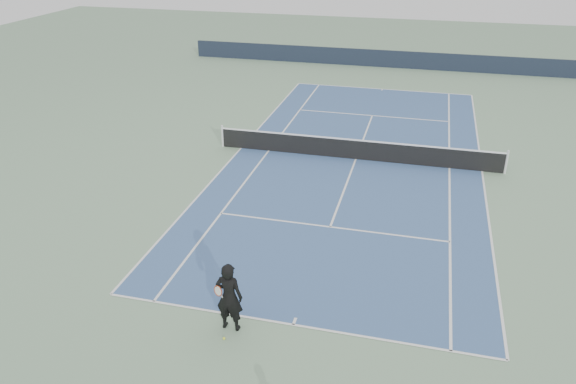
# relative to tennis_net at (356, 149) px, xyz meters

# --- Properties ---
(ground) EXTENTS (80.00, 80.00, 0.00)m
(ground) POSITION_rel_tennis_net_xyz_m (0.00, 0.00, -0.50)
(ground) COLOR gray
(court_surface) EXTENTS (10.97, 23.77, 0.01)m
(court_surface) POSITION_rel_tennis_net_xyz_m (0.00, 0.00, -0.50)
(court_surface) COLOR #395888
(court_surface) RESTS_ON ground
(tennis_net) EXTENTS (12.90, 0.10, 1.07)m
(tennis_net) POSITION_rel_tennis_net_xyz_m (0.00, 0.00, 0.00)
(tennis_net) COLOR silver
(tennis_net) RESTS_ON ground
(windscreen_far) EXTENTS (30.00, 0.25, 1.20)m
(windscreen_far) POSITION_rel_tennis_net_xyz_m (0.00, 17.88, 0.10)
(windscreen_far) COLOR black
(windscreen_far) RESTS_ON ground
(tennis_player) EXTENTS (0.84, 0.56, 2.01)m
(tennis_player) POSITION_rel_tennis_net_xyz_m (-1.60, -12.39, 0.50)
(tennis_player) COLOR black
(tennis_player) RESTS_ON ground
(tennis_ball) EXTENTS (0.07, 0.07, 0.07)m
(tennis_ball) POSITION_rel_tennis_net_xyz_m (-1.61, -12.88, -0.47)
(tennis_ball) COLOR yellow
(tennis_ball) RESTS_ON ground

